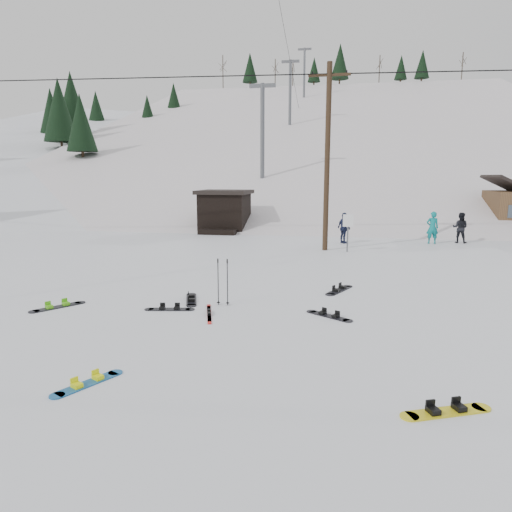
# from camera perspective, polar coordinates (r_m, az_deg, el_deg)

# --- Properties ---
(ground) EXTENTS (200.00, 200.00, 0.00)m
(ground) POSITION_cam_1_polar(r_m,az_deg,el_deg) (10.09, -6.24, -11.49)
(ground) COLOR white
(ground) RESTS_ON ground
(ski_slope) EXTENTS (60.00, 85.24, 65.97)m
(ski_slope) POSITION_cam_1_polar(r_m,az_deg,el_deg) (65.93, 7.95, -3.89)
(ski_slope) COLOR silver
(ski_slope) RESTS_ON ground
(ridge_left) EXTENTS (47.54, 95.03, 58.38)m
(ridge_left) POSITION_cam_1_polar(r_m,az_deg,el_deg) (70.47, -23.07, -2.87)
(ridge_left) COLOR white
(ridge_left) RESTS_ON ground
(treeline_left) EXTENTS (20.00, 64.00, 10.00)m
(treeline_left) POSITION_cam_1_polar(r_m,az_deg,el_deg) (61.36, -26.33, 5.50)
(treeline_left) COLOR black
(treeline_left) RESTS_ON ground
(treeline_crest) EXTENTS (50.00, 6.00, 10.00)m
(treeline_crest) POSITION_cam_1_polar(r_m,az_deg,el_deg) (95.09, 9.05, 7.62)
(treeline_crest) COLOR black
(treeline_crest) RESTS_ON ski_slope
(utility_pole) EXTENTS (2.00, 0.26, 9.00)m
(utility_pole) POSITION_cam_1_polar(r_m,az_deg,el_deg) (23.01, 8.91, 12.34)
(utility_pole) COLOR #3A2819
(utility_pole) RESTS_ON ground
(trail_sign) EXTENTS (0.50, 0.09, 1.85)m
(trail_sign) POSITION_cam_1_polar(r_m,az_deg,el_deg) (22.68, 11.42, 3.68)
(trail_sign) COLOR #595B60
(trail_sign) RESTS_ON ground
(lift_hut) EXTENTS (3.40, 4.10, 2.75)m
(lift_hut) POSITION_cam_1_polar(r_m,az_deg,el_deg) (31.00, -3.93, 5.66)
(lift_hut) COLOR black
(lift_hut) RESTS_ON ground
(lift_tower_near) EXTENTS (2.20, 0.36, 8.00)m
(lift_tower_near) POSITION_cam_1_polar(r_m,az_deg,el_deg) (39.78, 0.81, 15.99)
(lift_tower_near) COLOR #595B60
(lift_tower_near) RESTS_ON ski_slope
(lift_tower_mid) EXTENTS (2.20, 0.36, 8.00)m
(lift_tower_mid) POSITION_cam_1_polar(r_m,az_deg,el_deg) (60.32, 4.29, 20.13)
(lift_tower_mid) COLOR #595B60
(lift_tower_mid) RESTS_ON ski_slope
(lift_tower_far) EXTENTS (2.20, 0.36, 8.00)m
(lift_tower_far) POSITION_cam_1_polar(r_m,az_deg,el_deg) (81.11, 6.07, 22.14)
(lift_tower_far) COLOR #595B60
(lift_tower_far) RESTS_ON ski_slope
(hero_snowboard) EXTENTS (0.80, 1.29, 0.10)m
(hero_snowboard) POSITION_cam_1_polar(r_m,az_deg,el_deg) (9.00, -20.30, -14.65)
(hero_snowboard) COLOR #1961A3
(hero_snowboard) RESTS_ON ground
(hero_skis) EXTENTS (0.62, 1.70, 0.09)m
(hero_skis) POSITION_cam_1_polar(r_m,az_deg,el_deg) (12.48, -5.89, -7.12)
(hero_skis) COLOR #B01612
(hero_skis) RESTS_ON ground
(ski_poles) EXTENTS (0.37, 0.10, 1.36)m
(ski_poles) POSITION_cam_1_polar(r_m,az_deg,el_deg) (13.14, -4.18, -3.19)
(ski_poles) COLOR black
(ski_poles) RESTS_ON ground
(board_scatter_a) EXTENTS (1.39, 0.46, 0.10)m
(board_scatter_a) POSITION_cam_1_polar(r_m,az_deg,el_deg) (13.03, -10.75, -6.51)
(board_scatter_a) COLOR black
(board_scatter_a) RESTS_ON ground
(board_scatter_b) EXTENTS (0.70, 1.50, 0.11)m
(board_scatter_b) POSITION_cam_1_polar(r_m,az_deg,el_deg) (13.89, -8.09, -5.38)
(board_scatter_b) COLOR black
(board_scatter_b) RESTS_ON ground
(board_scatter_c) EXTENTS (1.04, 1.36, 0.11)m
(board_scatter_c) POSITION_cam_1_polar(r_m,az_deg,el_deg) (14.19, -23.54, -5.80)
(board_scatter_c) COLOR black
(board_scatter_c) RESTS_ON ground
(board_scatter_d) EXTENTS (1.24, 0.91, 0.10)m
(board_scatter_d) POSITION_cam_1_polar(r_m,az_deg,el_deg) (12.36, 9.12, -7.36)
(board_scatter_d) COLOR black
(board_scatter_d) RESTS_ON ground
(board_scatter_e) EXTENTS (1.47, 0.80, 0.11)m
(board_scatter_e) POSITION_cam_1_polar(r_m,az_deg,el_deg) (8.15, 22.66, -17.46)
(board_scatter_e) COLOR yellow
(board_scatter_e) RESTS_ON ground
(board_scatter_f) EXTENTS (0.87, 1.51, 0.11)m
(board_scatter_f) POSITION_cam_1_polar(r_m,az_deg,el_deg) (15.12, 10.37, -4.17)
(board_scatter_f) COLOR black
(board_scatter_f) RESTS_ON ground
(skier_teal) EXTENTS (0.67, 0.46, 1.77)m
(skier_teal) POSITION_cam_1_polar(r_m,az_deg,el_deg) (26.88, 21.18, 3.33)
(skier_teal) COLOR #0C7B7D
(skier_teal) RESTS_ON ground
(skier_dark) EXTENTS (1.00, 0.90, 1.70)m
(skier_dark) POSITION_cam_1_polar(r_m,az_deg,el_deg) (27.79, 24.16, 3.24)
(skier_dark) COLOR black
(skier_dark) RESTS_ON ground
(skier_navy) EXTENTS (0.94, 1.04, 1.70)m
(skier_navy) POSITION_cam_1_polar(r_m,az_deg,el_deg) (25.68, 10.94, 3.46)
(skier_navy) COLOR #191F3E
(skier_navy) RESTS_ON ground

